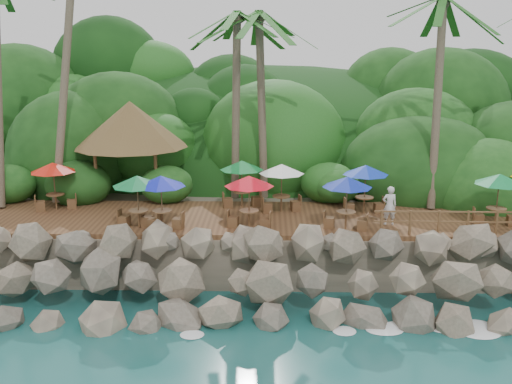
{
  "coord_description": "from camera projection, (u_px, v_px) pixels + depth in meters",
  "views": [
    {
      "loc": [
        0.5,
        -17.38,
        9.33
      ],
      "look_at": [
        0.0,
        6.0,
        3.4
      ],
      "focal_mm": 39.87,
      "sensor_mm": 36.0,
      "label": 1
    }
  ],
  "objects": [
    {
      "name": "ground",
      "position": [
        252.0,
        333.0,
        19.14
      ],
      "size": [
        140.0,
        140.0,
        0.0
      ],
      "primitive_type": "plane",
      "color": "#19514F",
      "rests_on": "ground"
    },
    {
      "name": "land_base",
      "position": [
        260.0,
        189.0,
        34.39
      ],
      "size": [
        32.0,
        25.2,
        2.1
      ],
      "primitive_type": "cube",
      "color": "gray",
      "rests_on": "ground"
    },
    {
      "name": "jungle_hill",
      "position": [
        261.0,
        178.0,
        41.92
      ],
      "size": [
        44.8,
        28.0,
        15.4
      ],
      "primitive_type": "ellipsoid",
      "color": "#143811",
      "rests_on": "ground"
    },
    {
      "name": "seawall",
      "position": [
        254.0,
        278.0,
        20.8
      ],
      "size": [
        29.0,
        4.0,
        2.3
      ],
      "primitive_type": null,
      "color": "gray",
      "rests_on": "ground"
    },
    {
      "name": "terrace",
      "position": [
        256.0,
        219.0,
        24.42
      ],
      "size": [
        26.0,
        5.0,
        0.2
      ],
      "primitive_type": "cube",
      "color": "brown",
      "rests_on": "land_base"
    },
    {
      "name": "jungle_foliage",
      "position": [
        259.0,
        210.0,
        33.68
      ],
      "size": [
        44.0,
        16.0,
        12.0
      ],
      "primitive_type": null,
      "color": "#143811",
      "rests_on": "ground"
    },
    {
      "name": "foam_line",
      "position": [
        252.0,
        328.0,
        19.43
      ],
      "size": [
        25.2,
        0.8,
        0.06
      ],
      "color": "white",
      "rests_on": "ground"
    },
    {
      "name": "palapa",
      "position": [
        131.0,
        124.0,
        27.22
      ],
      "size": [
        5.45,
        5.45,
        4.6
      ],
      "color": "brown",
      "rests_on": "ground"
    },
    {
      "name": "dining_clusters",
      "position": [
        258.0,
        178.0,
        23.57
      ],
      "size": [
        25.58,
        5.18,
        2.15
      ],
      "color": "brown",
      "rests_on": "terrace"
    },
    {
      "name": "railing",
      "position": [
        453.0,
        221.0,
        21.81
      ],
      "size": [
        6.1,
        0.1,
        1.0
      ],
      "color": "brown",
      "rests_on": "terrace"
    },
    {
      "name": "waiter",
      "position": [
        389.0,
        206.0,
        23.1
      ],
      "size": [
        0.62,
        0.43,
        1.62
      ],
      "primitive_type": "imported",
      "rotation": [
        0.0,
        0.0,
        3.2
      ],
      "color": "silver",
      "rests_on": "terrace"
    }
  ]
}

